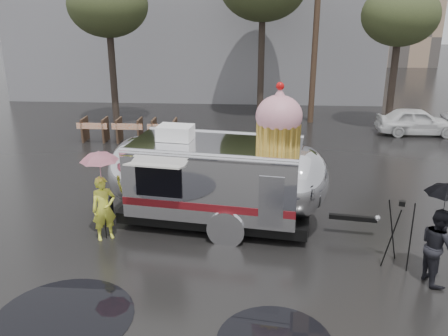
# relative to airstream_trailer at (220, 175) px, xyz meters

# --- Properties ---
(ground) EXTENTS (120.00, 120.00, 0.00)m
(ground) POSITION_rel_airstream_trailer_xyz_m (1.13, -2.39, -1.38)
(ground) COLOR black
(ground) RESTS_ON ground
(puddles) EXTENTS (12.54, 6.77, 0.01)m
(puddles) POSITION_rel_airstream_trailer_xyz_m (0.38, -3.61, -1.38)
(puddles) COLOR black
(puddles) RESTS_ON ground
(utility_pole) EXTENTS (1.60, 0.28, 9.00)m
(utility_pole) POSITION_rel_airstream_trailer_xyz_m (3.63, 11.61, 3.24)
(utility_pole) COLOR #473323
(utility_pole) RESTS_ON ground
(tree_left) EXTENTS (3.64, 3.64, 6.95)m
(tree_left) POSITION_rel_airstream_trailer_xyz_m (-5.87, 10.61, 4.10)
(tree_left) COLOR #382D26
(tree_left) RESTS_ON ground
(tree_right) EXTENTS (3.36, 3.36, 6.42)m
(tree_right) POSITION_rel_airstream_trailer_xyz_m (7.13, 10.61, 3.67)
(tree_right) COLOR #382D26
(tree_right) RESTS_ON ground
(barricade_row) EXTENTS (4.30, 0.80, 1.00)m
(barricade_row) POSITION_rel_airstream_trailer_xyz_m (-4.42, 7.58, -0.86)
(barricade_row) COLOR #473323
(barricade_row) RESTS_ON ground
(airstream_trailer) EXTENTS (7.27, 3.08, 3.95)m
(airstream_trailer) POSITION_rel_airstream_trailer_xyz_m (0.00, 0.00, 0.00)
(airstream_trailer) COLOR silver
(airstream_trailer) RESTS_ON ground
(person_left) EXTENTS (0.71, 0.65, 1.64)m
(person_left) POSITION_rel_airstream_trailer_xyz_m (-2.81, -1.06, -0.56)
(person_left) COLOR #E1E840
(person_left) RESTS_ON ground
(umbrella_pink) EXTENTS (1.13, 1.13, 2.32)m
(umbrella_pink) POSITION_rel_airstream_trailer_xyz_m (-2.81, -1.06, 0.55)
(umbrella_pink) COLOR pink
(umbrella_pink) RESTS_ON ground
(person_right) EXTENTS (0.56, 0.86, 1.67)m
(person_right) POSITION_rel_airstream_trailer_xyz_m (4.77, -2.49, -0.55)
(person_right) COLOR black
(person_right) RESTS_ON ground
(umbrella_black) EXTENTS (1.03, 1.03, 2.26)m
(umbrella_black) POSITION_rel_airstream_trailer_xyz_m (4.77, -2.49, 0.52)
(umbrella_black) COLOR black
(umbrella_black) RESTS_ON ground
(tripod) EXTENTS (0.64, 0.63, 1.60)m
(tripod) POSITION_rel_airstream_trailer_xyz_m (4.13, -1.89, -0.42)
(tripod) COLOR black
(tripod) RESTS_ON ground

